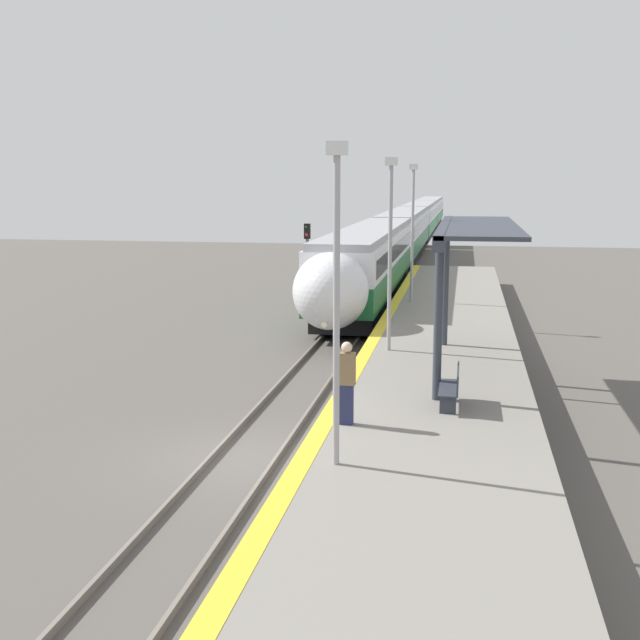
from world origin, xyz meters
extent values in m
plane|color=#56514C|center=(0.00, 0.00, 0.00)|extent=(120.00, 120.00, 0.00)
cube|color=slate|center=(-0.72, 0.00, 0.07)|extent=(0.08, 90.00, 0.15)
cube|color=slate|center=(0.72, 0.00, 0.07)|extent=(0.08, 90.00, 0.15)
cube|color=black|center=(0.00, 23.12, 0.59)|extent=(2.46, 19.51, 0.75)
cube|color=#196633|center=(0.00, 23.12, 1.41)|extent=(2.79, 21.21, 0.88)
cube|color=#196633|center=(0.00, 23.12, 2.00)|extent=(2.81, 21.21, 0.30)
cube|color=silver|center=(0.00, 23.12, 2.81)|extent=(2.79, 21.21, 1.33)
cube|color=black|center=(0.00, 23.12, 2.74)|extent=(2.82, 19.51, 0.73)
cube|color=#9E9EA3|center=(0.00, 23.12, 3.62)|extent=(2.52, 21.21, 0.30)
cylinder|color=black|center=(-0.72, 15.44, 0.44)|extent=(0.12, 0.88, 0.88)
cylinder|color=black|center=(0.72, 15.44, 0.44)|extent=(0.12, 0.88, 0.88)
cylinder|color=black|center=(-0.72, 17.64, 0.44)|extent=(0.12, 0.88, 0.88)
cylinder|color=black|center=(0.72, 17.64, 0.44)|extent=(0.12, 0.88, 0.88)
cylinder|color=black|center=(-0.72, 28.59, 0.44)|extent=(0.12, 0.88, 0.88)
cylinder|color=black|center=(0.72, 28.59, 0.44)|extent=(0.12, 0.88, 0.88)
cylinder|color=black|center=(-0.72, 30.79, 0.44)|extent=(0.12, 0.88, 0.88)
cylinder|color=black|center=(0.72, 30.79, 0.44)|extent=(0.12, 0.88, 0.88)
ellipsoid|color=silver|center=(0.00, 11.34, 2.22)|extent=(2.68, 3.53, 2.76)
ellipsoid|color=black|center=(0.00, 10.89, 2.67)|extent=(1.96, 2.06, 1.40)
sphere|color=#F9F4CC|center=(0.00, 10.01, 1.22)|extent=(0.24, 0.24, 0.24)
cube|color=black|center=(0.00, 45.13, 0.59)|extent=(2.46, 19.51, 0.75)
cube|color=#196633|center=(0.00, 45.13, 1.41)|extent=(2.79, 21.21, 0.88)
cube|color=#196633|center=(0.00, 45.13, 2.00)|extent=(2.81, 21.21, 0.30)
cube|color=silver|center=(0.00, 45.13, 2.81)|extent=(2.79, 21.21, 1.33)
cube|color=black|center=(0.00, 45.13, 2.74)|extent=(2.82, 19.51, 0.73)
cube|color=#9E9EA3|center=(0.00, 45.13, 3.62)|extent=(2.52, 21.21, 0.30)
cylinder|color=black|center=(-0.72, 37.45, 0.44)|extent=(0.12, 0.88, 0.88)
cylinder|color=black|center=(0.72, 37.45, 0.44)|extent=(0.12, 0.88, 0.88)
cylinder|color=black|center=(-0.72, 39.65, 0.44)|extent=(0.12, 0.88, 0.88)
cylinder|color=black|center=(0.72, 39.65, 0.44)|extent=(0.12, 0.88, 0.88)
cylinder|color=black|center=(-0.72, 50.60, 0.44)|extent=(0.12, 0.88, 0.88)
cylinder|color=black|center=(0.72, 50.60, 0.44)|extent=(0.12, 0.88, 0.88)
cylinder|color=black|center=(-0.72, 52.80, 0.44)|extent=(0.12, 0.88, 0.88)
cylinder|color=black|center=(0.72, 52.80, 0.44)|extent=(0.12, 0.88, 0.88)
cube|color=black|center=(0.00, 67.14, 0.59)|extent=(2.46, 19.51, 0.75)
cube|color=#196633|center=(0.00, 67.14, 1.41)|extent=(2.79, 21.21, 0.88)
cube|color=#196633|center=(0.00, 67.14, 2.00)|extent=(2.81, 21.21, 0.30)
cube|color=silver|center=(0.00, 67.14, 2.81)|extent=(2.79, 21.21, 1.33)
cube|color=black|center=(0.00, 67.14, 2.74)|extent=(2.82, 19.51, 0.73)
cube|color=#9E9EA3|center=(0.00, 67.14, 3.62)|extent=(2.52, 21.21, 0.30)
cylinder|color=black|center=(-0.72, 59.46, 0.44)|extent=(0.12, 0.88, 0.88)
cylinder|color=black|center=(0.72, 59.46, 0.44)|extent=(0.12, 0.88, 0.88)
cylinder|color=black|center=(-0.72, 61.66, 0.44)|extent=(0.12, 0.88, 0.88)
cylinder|color=black|center=(0.72, 61.66, 0.44)|extent=(0.12, 0.88, 0.88)
cylinder|color=black|center=(-0.72, 72.61, 0.44)|extent=(0.12, 0.88, 0.88)
cylinder|color=black|center=(0.72, 72.61, 0.44)|extent=(0.12, 0.88, 0.88)
cylinder|color=black|center=(-0.72, 74.81, 0.44)|extent=(0.12, 0.88, 0.88)
cylinder|color=black|center=(0.72, 74.81, 0.44)|extent=(0.12, 0.88, 0.88)
cube|color=black|center=(0.00, 89.15, 0.59)|extent=(2.46, 19.51, 0.75)
cube|color=#196633|center=(0.00, 89.15, 1.41)|extent=(2.79, 21.21, 0.88)
cube|color=#196633|center=(0.00, 89.15, 2.00)|extent=(2.81, 21.21, 0.30)
cube|color=silver|center=(0.00, 89.15, 2.81)|extent=(2.79, 21.21, 1.33)
cube|color=black|center=(0.00, 89.15, 2.74)|extent=(2.82, 19.51, 0.73)
cube|color=#9E9EA3|center=(0.00, 89.15, 3.62)|extent=(2.52, 21.21, 0.30)
cylinder|color=black|center=(-0.72, 81.47, 0.44)|extent=(0.12, 0.88, 0.88)
cylinder|color=black|center=(0.72, 81.47, 0.44)|extent=(0.12, 0.88, 0.88)
cylinder|color=black|center=(-0.72, 83.67, 0.44)|extent=(0.12, 0.88, 0.88)
cylinder|color=black|center=(0.72, 83.67, 0.44)|extent=(0.12, 0.88, 0.88)
cylinder|color=black|center=(-0.72, 94.62, 0.44)|extent=(0.12, 0.88, 0.88)
cylinder|color=black|center=(0.72, 94.62, 0.44)|extent=(0.12, 0.88, 0.88)
cylinder|color=black|center=(-0.72, 96.82, 0.44)|extent=(0.12, 0.88, 0.88)
cylinder|color=black|center=(0.72, 96.82, 0.44)|extent=(0.12, 0.88, 0.88)
cube|color=gray|center=(4.00, 0.00, 0.50)|extent=(4.77, 64.00, 1.01)
cube|color=yellow|center=(1.82, 0.00, 1.01)|extent=(0.40, 64.00, 0.01)
cube|color=#2D333D|center=(4.38, 0.86, 1.22)|extent=(0.36, 0.06, 0.42)
cube|color=#2D333D|center=(4.38, 2.06, 1.22)|extent=(0.36, 0.06, 0.42)
cube|color=#2D333D|center=(4.38, 1.46, 1.44)|extent=(0.44, 1.59, 0.03)
cube|color=#2D333D|center=(4.58, 1.46, 1.68)|extent=(0.04, 1.59, 0.44)
cube|color=navy|center=(2.28, -0.28, 1.44)|extent=(0.28, 0.20, 0.86)
cube|color=#7F6647|center=(2.28, -0.28, 2.21)|extent=(0.36, 0.22, 0.68)
sphere|color=beige|center=(2.28, -0.28, 2.67)|extent=(0.23, 0.23, 0.23)
cylinder|color=#59595E|center=(-2.54, 19.88, 1.71)|extent=(0.14, 0.14, 3.42)
cube|color=black|center=(-2.54, 19.88, 3.77)|extent=(0.28, 0.20, 0.70)
sphere|color=black|center=(-2.54, 19.77, 3.94)|extent=(0.14, 0.14, 0.14)
sphere|color=red|center=(-2.54, 19.77, 3.60)|extent=(0.14, 0.14, 0.14)
cylinder|color=#9E9EA3|center=(2.45, -2.71, 3.76)|extent=(0.12, 0.12, 5.51)
cube|color=silver|center=(2.45, -2.71, 6.64)|extent=(0.36, 0.20, 0.24)
cylinder|color=#9E9EA3|center=(2.45, 7.35, 3.76)|extent=(0.12, 0.12, 5.51)
cube|color=silver|center=(2.45, 7.35, 6.64)|extent=(0.36, 0.20, 0.24)
cylinder|color=#9E9EA3|center=(2.45, 17.42, 3.76)|extent=(0.12, 0.12, 5.51)
cube|color=silver|center=(2.45, 17.42, 6.64)|extent=(0.36, 0.20, 0.24)
cylinder|color=#333842|center=(4.09, 2.01, 2.84)|extent=(0.20, 0.20, 3.67)
cylinder|color=#333842|center=(4.09, 8.46, 2.84)|extent=(0.20, 0.20, 3.67)
cube|color=#333842|center=(4.09, 5.23, 4.78)|extent=(0.24, 9.45, 0.36)
cube|color=#333842|center=(4.99, 5.23, 4.90)|extent=(2.00, 9.45, 0.10)
camera|label=1|loc=(4.65, -16.45, 6.11)|focal=45.00mm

